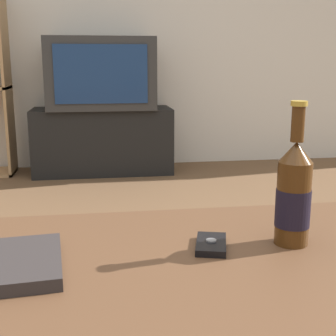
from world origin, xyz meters
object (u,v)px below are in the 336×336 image
Objects in this scene: beer_bottle at (294,195)px; television at (101,73)px; table_book at (19,263)px; cell_phone at (211,244)px; tv_stand at (103,141)px.

television is at bearing 97.68° from beer_bottle.
cell_phone is at bearing 1.92° from table_book.
beer_bottle is (0.36, -2.66, -0.18)m from television.
table_book reaches higher than cell_phone.
television is 6.59× the size of cell_phone.
television is at bearing 109.10° from cell_phone.
tv_stand is at bearing 97.67° from beer_bottle.
beer_bottle is at bearing -82.32° from television.
tv_stand is 2.72m from table_book.
beer_bottle is 1.29× the size of table_book.
cell_phone is at bearing -85.91° from television.
beer_bottle reaches higher than tv_stand.
table_book is (-0.54, -0.05, -0.09)m from beer_bottle.
beer_bottle is at bearing -82.33° from tv_stand.
television is 2.67m from cell_phone.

